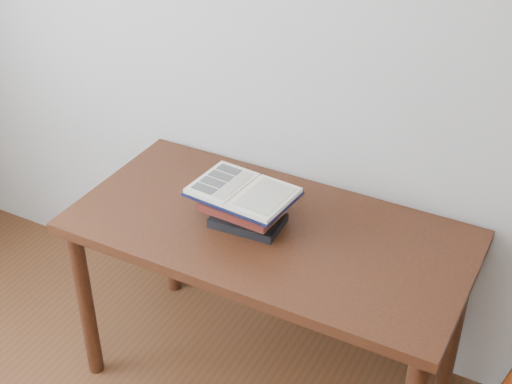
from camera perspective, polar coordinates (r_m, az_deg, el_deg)
The scene contains 3 objects.
desk at distance 2.51m, azimuth 1.02°, elevation -4.66°, with size 1.38×0.69×0.74m.
book_stack at distance 2.44m, azimuth -0.83°, elevation -1.31°, with size 0.28×0.19×0.12m.
open_book at distance 2.39m, azimuth -1.04°, elevation 0.03°, with size 0.36×0.26×0.03m.
Camera 1 is at (0.99, -0.39, 2.18)m, focal length 50.00 mm.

